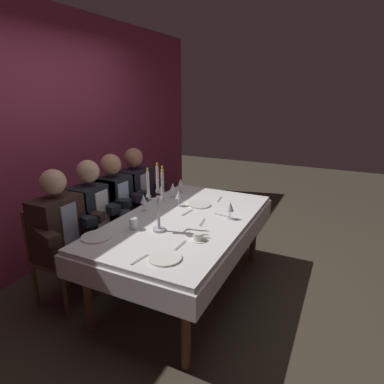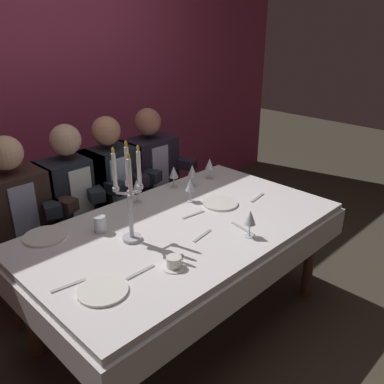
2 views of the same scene
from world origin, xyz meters
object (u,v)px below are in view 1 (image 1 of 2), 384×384
(dinner_plate_0, at_px, (165,258))
(wine_glass_0, at_px, (180,183))
(wine_glass_3, at_px, (230,207))
(seated_diner_0, at_px, (59,227))
(wine_glass_4, at_px, (179,195))
(dinner_plate_1, at_px, (199,205))
(wine_glass_1, at_px, (144,199))
(candelabra, at_px, (158,201))
(wine_glass_2, at_px, (173,187))
(seated_diner_2, at_px, (113,202))
(dinner_plate_2, at_px, (97,237))
(wine_glass_5, at_px, (161,189))
(seated_diner_3, at_px, (135,192))
(coffee_cup_0, at_px, (198,237))
(water_tumbler_0, at_px, (133,224))
(dining_table, at_px, (185,230))
(seated_diner_1, at_px, (91,212))

(dinner_plate_0, bearing_deg, wine_glass_0, 23.73)
(dinner_plate_0, height_order, wine_glass_3, wine_glass_3)
(seated_diner_0, bearing_deg, wine_glass_4, -37.13)
(wine_glass_0, distance_m, wine_glass_4, 0.44)
(dinner_plate_1, height_order, wine_glass_3, wine_glass_3)
(wine_glass_1, bearing_deg, wine_glass_0, -4.15)
(candelabra, xyz_separation_m, dinner_plate_1, (0.70, -0.04, -0.25))
(dinner_plate_0, xyz_separation_m, wine_glass_0, (1.38, 0.61, 0.11))
(candelabra, relative_size, wine_glass_2, 3.51)
(seated_diner_2, bearing_deg, seated_diner_0, 180.00)
(wine_glass_3, height_order, seated_diner_2, seated_diner_2)
(dinner_plate_2, xyz_separation_m, wine_glass_4, (0.93, -0.24, 0.11))
(seated_diner_0, bearing_deg, dinner_plate_1, -40.54)
(wine_glass_5, relative_size, seated_diner_0, 0.13)
(seated_diner_3, bearing_deg, coffee_cup_0, -124.93)
(dinner_plate_1, height_order, dinner_plate_2, same)
(candelabra, xyz_separation_m, water_tumbler_0, (-0.07, 0.21, -0.21))
(dinner_plate_0, xyz_separation_m, wine_glass_4, (0.98, 0.42, 0.11))
(candelabra, distance_m, dinner_plate_2, 0.56)
(wine_glass_3, distance_m, seated_diner_2, 1.27)
(dining_table, bearing_deg, dinner_plate_1, 3.87)
(water_tumbler_0, height_order, seated_diner_0, seated_diner_0)
(seated_diner_0, distance_m, seated_diner_2, 0.72)
(dining_table, height_order, candelabra, candelabra)
(dinner_plate_2, bearing_deg, candelabra, -48.40)
(candelabra, bearing_deg, wine_glass_2, 21.61)
(dinner_plate_0, xyz_separation_m, seated_diner_2, (0.80, 1.10, -0.01))
(wine_glass_0, bearing_deg, seated_diner_1, 151.19)
(dining_table, distance_m, seated_diner_1, 0.92)
(wine_glass_5, relative_size, seated_diner_1, 0.13)
(wine_glass_5, bearing_deg, coffee_cup_0, -132.95)
(wine_glass_5, bearing_deg, seated_diner_2, 121.85)
(coffee_cup_0, distance_m, seated_diner_1, 1.19)
(dinner_plate_0, xyz_separation_m, seated_diner_3, (1.19, 1.10, -0.01))
(seated_diner_2, bearing_deg, dining_table, -95.59)
(wine_glass_1, bearing_deg, seated_diner_1, 117.94)
(dinner_plate_0, distance_m, seated_diner_0, 1.10)
(dinner_plate_0, bearing_deg, wine_glass_3, -10.35)
(wine_glass_5, bearing_deg, wine_glass_0, -12.06)
(water_tumbler_0, distance_m, seated_diner_2, 0.79)
(dinner_plate_0, bearing_deg, dinner_plate_1, 12.42)
(wine_glass_2, height_order, wine_glass_3, same)
(dinner_plate_0, xyz_separation_m, dinner_plate_1, (1.09, 0.24, 0.00))
(dining_table, bearing_deg, candelabra, 168.54)
(wine_glass_5, distance_m, seated_diner_0, 1.08)
(wine_glass_2, bearing_deg, dinner_plate_0, -153.18)
(wine_glass_5, height_order, coffee_cup_0, wine_glass_5)
(wine_glass_1, xyz_separation_m, wine_glass_4, (0.27, -0.24, 0.00))
(dinner_plate_1, relative_size, wine_glass_3, 1.44)
(wine_glass_1, relative_size, seated_diner_1, 0.13)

